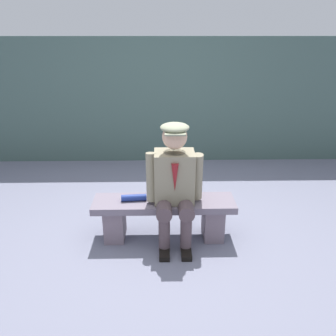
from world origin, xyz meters
TOP-DOWN VIEW (x-y plane):
  - ground_plane at (0.00, 0.00)m, footprint 30.00×30.00m
  - bench at (0.00, 0.00)m, footprint 1.42×0.37m
  - seated_man at (-0.10, 0.06)m, footprint 0.56×0.58m
  - rolled_magazine at (0.30, 0.00)m, footprint 0.26×0.09m
  - stadium_wall at (0.00, -2.39)m, footprint 12.00×0.24m

SIDE VIEW (x-z plane):
  - ground_plane at x=0.00m, z-range 0.00..0.00m
  - bench at x=0.00m, z-range 0.06..0.48m
  - rolled_magazine at x=0.30m, z-range 0.42..0.49m
  - seated_man at x=-0.10m, z-range 0.06..1.28m
  - stadium_wall at x=0.00m, z-range 0.00..1.94m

